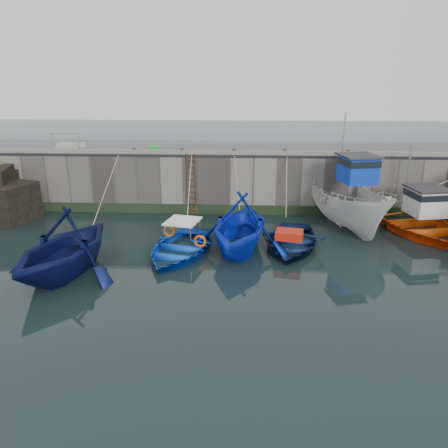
{
  "coord_description": "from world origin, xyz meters",
  "views": [
    {
      "loc": [
        0.83,
        -12.22,
        7.06
      ],
      "look_at": [
        -0.04,
        4.82,
        1.2
      ],
      "focal_mm": 35.0,
      "sensor_mm": 36.0,
      "label": 1
    }
  ],
  "objects_px": {
    "boat_near_navy": "(290,246)",
    "boat_near_blacktrim": "(239,249)",
    "ladder": "(192,185)",
    "fish_crate": "(154,149)",
    "bollard_c": "(234,151)",
    "boat_near_blue": "(179,253)",
    "boat_far_white": "(349,204)",
    "bollard_a": "(134,151)",
    "bollard_d": "(285,152)",
    "bollard_e": "(348,152)",
    "boat_far_orange": "(416,222)",
    "boat_near_white": "(67,273)",
    "bollard_b": "(182,151)"
  },
  "relations": [
    {
      "from": "boat_near_navy",
      "to": "boat_near_blacktrim",
      "type": "bearing_deg",
      "value": -159.08
    },
    {
      "from": "ladder",
      "to": "boat_near_navy",
      "type": "xyz_separation_m",
      "value": [
        4.81,
        -4.44,
        -1.59
      ]
    },
    {
      "from": "fish_crate",
      "to": "bollard_c",
      "type": "height_order",
      "value": "fish_crate"
    },
    {
      "from": "boat_near_blue",
      "to": "boat_far_white",
      "type": "height_order",
      "value": "boat_far_white"
    },
    {
      "from": "bollard_a",
      "to": "boat_near_blacktrim",
      "type": "bearing_deg",
      "value": -42.57
    },
    {
      "from": "bollard_d",
      "to": "bollard_e",
      "type": "bearing_deg",
      "value": 0.0
    },
    {
      "from": "boat_near_blacktrim",
      "to": "boat_far_orange",
      "type": "relative_size",
      "value": 0.74
    },
    {
      "from": "boat_near_white",
      "to": "fish_crate",
      "type": "relative_size",
      "value": 8.19
    },
    {
      "from": "boat_far_orange",
      "to": "bollard_a",
      "type": "xyz_separation_m",
      "value": [
        -13.97,
        2.33,
        2.88
      ]
    },
    {
      "from": "bollard_e",
      "to": "boat_far_orange",
      "type": "bearing_deg",
      "value": -38.11
    },
    {
      "from": "boat_near_blacktrim",
      "to": "bollard_e",
      "type": "distance_m",
      "value": 8.15
    },
    {
      "from": "boat_far_orange",
      "to": "boat_near_white",
      "type": "bearing_deg",
      "value": -169.82
    },
    {
      "from": "bollard_c",
      "to": "bollard_b",
      "type": "bearing_deg",
      "value": 180.0
    },
    {
      "from": "boat_near_blue",
      "to": "boat_near_blacktrim",
      "type": "relative_size",
      "value": 0.9
    },
    {
      "from": "boat_near_navy",
      "to": "bollard_e",
      "type": "relative_size",
      "value": 16.37
    },
    {
      "from": "ladder",
      "to": "boat_near_blacktrim",
      "type": "xyz_separation_m",
      "value": [
        2.61,
        -4.82,
        -1.59
      ]
    },
    {
      "from": "bollard_a",
      "to": "bollard_b",
      "type": "relative_size",
      "value": 1.0
    },
    {
      "from": "boat_near_white",
      "to": "boat_near_blue",
      "type": "distance_m",
      "value": 4.46
    },
    {
      "from": "boat_near_navy",
      "to": "bollard_c",
      "type": "bearing_deg",
      "value": 129.78
    },
    {
      "from": "boat_near_white",
      "to": "bollard_d",
      "type": "xyz_separation_m",
      "value": [
        8.62,
        7.9,
        3.3
      ]
    },
    {
      "from": "ladder",
      "to": "bollard_b",
      "type": "height_order",
      "value": "bollard_b"
    },
    {
      "from": "boat_far_orange",
      "to": "boat_near_blacktrim",
      "type": "bearing_deg",
      "value": -171.8
    },
    {
      "from": "boat_near_navy",
      "to": "bollard_e",
      "type": "distance_m",
      "value": 6.62
    },
    {
      "from": "boat_far_white",
      "to": "bollard_e",
      "type": "distance_m",
      "value": 2.9
    },
    {
      "from": "bollard_b",
      "to": "bollard_d",
      "type": "height_order",
      "value": "same"
    },
    {
      "from": "bollard_a",
      "to": "bollard_d",
      "type": "bearing_deg",
      "value": 0.0
    },
    {
      "from": "boat_near_white",
      "to": "bollard_a",
      "type": "relative_size",
      "value": 18.87
    },
    {
      "from": "bollard_a",
      "to": "fish_crate",
      "type": "bearing_deg",
      "value": 30.41
    },
    {
      "from": "boat_near_white",
      "to": "bollard_b",
      "type": "height_order",
      "value": "bollard_b"
    },
    {
      "from": "bollard_a",
      "to": "bollard_c",
      "type": "height_order",
      "value": "same"
    },
    {
      "from": "fish_crate",
      "to": "boat_near_navy",
      "type": "bearing_deg",
      "value": -51.4
    },
    {
      "from": "boat_far_white",
      "to": "bollard_d",
      "type": "height_order",
      "value": "boat_far_white"
    },
    {
      "from": "fish_crate",
      "to": "bollard_d",
      "type": "bearing_deg",
      "value": -18.21
    },
    {
      "from": "boat_near_white",
      "to": "bollard_e",
      "type": "bearing_deg",
      "value": 47.63
    },
    {
      "from": "ladder",
      "to": "boat_near_blacktrim",
      "type": "distance_m",
      "value": 5.7
    },
    {
      "from": "boat_near_navy",
      "to": "fish_crate",
      "type": "xyz_separation_m",
      "value": [
        -6.86,
        5.33,
        3.32
      ]
    },
    {
      "from": "ladder",
      "to": "boat_near_navy",
      "type": "relative_size",
      "value": 0.7
    },
    {
      "from": "bollard_d",
      "to": "bollard_b",
      "type": "bearing_deg",
      "value": 180.0
    },
    {
      "from": "boat_near_white",
      "to": "bollard_e",
      "type": "distance_m",
      "value": 14.59
    },
    {
      "from": "boat_far_white",
      "to": "bollard_e",
      "type": "height_order",
      "value": "boat_far_white"
    },
    {
      "from": "boat_near_blue",
      "to": "bollard_c",
      "type": "height_order",
      "value": "bollard_c"
    },
    {
      "from": "boat_near_white",
      "to": "bollard_c",
      "type": "relative_size",
      "value": 18.87
    },
    {
      "from": "boat_near_navy",
      "to": "fish_crate",
      "type": "height_order",
      "value": "fish_crate"
    },
    {
      "from": "boat_near_white",
      "to": "bollard_e",
      "type": "height_order",
      "value": "bollard_e"
    },
    {
      "from": "boat_near_blue",
      "to": "boat_far_orange",
      "type": "xyz_separation_m",
      "value": [
        10.86,
        3.45,
        0.42
      ]
    },
    {
      "from": "fish_crate",
      "to": "ladder",
      "type": "bearing_deg",
      "value": -37.02
    },
    {
      "from": "boat_near_navy",
      "to": "boat_far_orange",
      "type": "distance_m",
      "value": 6.64
    },
    {
      "from": "boat_far_orange",
      "to": "fish_crate",
      "type": "height_order",
      "value": "boat_far_orange"
    },
    {
      "from": "boat_far_white",
      "to": "boat_far_orange",
      "type": "bearing_deg",
      "value": -20.09
    },
    {
      "from": "boat_near_blacktrim",
      "to": "bollard_a",
      "type": "bearing_deg",
      "value": 146.22
    }
  ]
}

